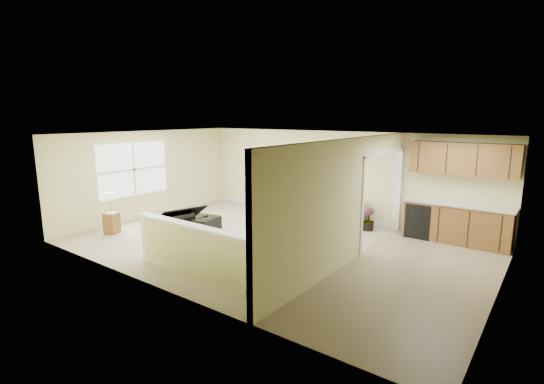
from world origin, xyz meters
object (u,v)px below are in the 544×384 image
Objects in this scene: accent_table at (299,200)px; small_plant at (368,221)px; piano at (178,206)px; lamp_stand at (111,216)px; piano_bench at (208,227)px; palm_plant at (277,191)px; loveseat at (340,211)px.

small_plant is (2.27, -0.20, -0.22)m from accent_table.
lamp_stand is (-0.95, -1.35, -0.16)m from piano.
piano_bench is 0.98× the size of accent_table.
lamp_stand is at bearing -115.38° from palm_plant.
lamp_stand is (-5.09, -4.11, 0.20)m from small_plant.
loveseat is at bearing 2.04° from accent_table.
accent_table is 0.80m from palm_plant.
palm_plant is at bearing 85.85° from piano.
piano is at bearing -117.38° from loveseat.
lamp_stand is at bearing -141.10° from small_plant.
piano_bench is 1.24× the size of small_plant.
piano is 1.51× the size of palm_plant.
accent_table reaches higher than piano_bench.
small_plant is 0.55× the size of lamp_stand.
palm_plant is at bearing 64.62° from lamp_stand.
piano reaches higher than loveseat.
loveseat is at bearing 165.14° from small_plant.
piano_bench is 3.15m from accent_table.
small_plant is (2.94, 2.86, 0.01)m from piano_bench.
palm_plant is at bearing 180.00° from accent_table.
piano is 3.50m from accent_table.
lamp_stand is at bearing -109.19° from piano.
loveseat is at bearing 57.39° from piano_bench.
accent_table is at bearing 174.86° from small_plant.
loveseat is (1.99, 3.11, 0.08)m from piano_bench.
piano is 2.92× the size of piano_bench.
lamp_stand is (-2.15, -1.24, 0.21)m from piano_bench.
piano_bench is at bearing -135.75° from small_plant.
accent_table is at bearing 73.89° from piano.
palm_plant reaches higher than piano_bench.
loveseat is 1.26× the size of palm_plant.
piano is 1.25m from piano_bench.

